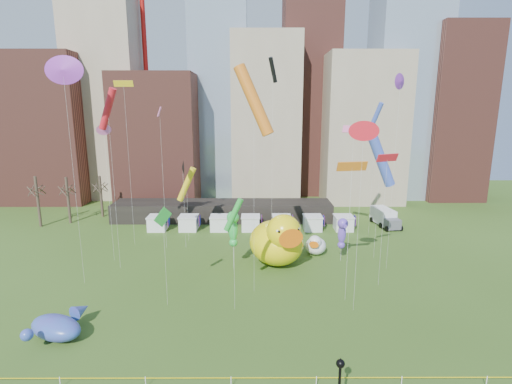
{
  "coord_description": "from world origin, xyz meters",
  "views": [
    {
      "loc": [
        1.68,
        -23.54,
        19.26
      ],
      "look_at": [
        1.79,
        9.81,
        12.0
      ],
      "focal_mm": 27.0,
      "sensor_mm": 36.0,
      "label": 1
    }
  ],
  "objects_px": {
    "whale_inflatable": "(58,326)",
    "box_truck": "(385,217)",
    "seahorse_green": "(233,226)",
    "big_duck": "(278,240)",
    "seahorse_purple": "(342,231)",
    "small_duck": "(316,245)"
  },
  "relations": [
    {
      "from": "big_duck",
      "to": "seahorse_purple",
      "type": "height_order",
      "value": "big_duck"
    },
    {
      "from": "seahorse_green",
      "to": "box_truck",
      "type": "height_order",
      "value": "seahorse_green"
    },
    {
      "from": "seahorse_green",
      "to": "whale_inflatable",
      "type": "xyz_separation_m",
      "value": [
        -14.31,
        -14.27,
        -4.48
      ]
    },
    {
      "from": "seahorse_purple",
      "to": "big_duck",
      "type": "bearing_deg",
      "value": -177.28
    },
    {
      "from": "box_truck",
      "to": "seahorse_purple",
      "type": "bearing_deg",
      "value": -133.95
    },
    {
      "from": "whale_inflatable",
      "to": "big_duck",
      "type": "bearing_deg",
      "value": 62.69
    },
    {
      "from": "small_duck",
      "to": "whale_inflatable",
      "type": "height_order",
      "value": "small_duck"
    },
    {
      "from": "small_duck",
      "to": "seahorse_purple",
      "type": "relative_size",
      "value": 0.72
    },
    {
      "from": "whale_inflatable",
      "to": "box_truck",
      "type": "relative_size",
      "value": 0.91
    },
    {
      "from": "small_duck",
      "to": "whale_inflatable",
      "type": "distance_m",
      "value": 31.47
    },
    {
      "from": "small_duck",
      "to": "seahorse_purple",
      "type": "height_order",
      "value": "seahorse_purple"
    },
    {
      "from": "seahorse_green",
      "to": "whale_inflatable",
      "type": "height_order",
      "value": "seahorse_green"
    },
    {
      "from": "big_duck",
      "to": "seahorse_purple",
      "type": "relative_size",
      "value": 1.74
    },
    {
      "from": "seahorse_green",
      "to": "box_truck",
      "type": "bearing_deg",
      "value": 40.06
    },
    {
      "from": "small_duck",
      "to": "seahorse_green",
      "type": "relative_size",
      "value": 0.56
    },
    {
      "from": "seahorse_purple",
      "to": "box_truck",
      "type": "distance_m",
      "value": 18.91
    },
    {
      "from": "seahorse_green",
      "to": "whale_inflatable",
      "type": "bearing_deg",
      "value": -131.36
    },
    {
      "from": "seahorse_green",
      "to": "box_truck",
      "type": "relative_size",
      "value": 1.07
    },
    {
      "from": "whale_inflatable",
      "to": "box_truck",
      "type": "xyz_separation_m",
      "value": [
        38.68,
        32.18,
        0.41
      ]
    },
    {
      "from": "big_duck",
      "to": "seahorse_green",
      "type": "xyz_separation_m",
      "value": [
        -5.46,
        -1.35,
        2.28
      ]
    },
    {
      "from": "seahorse_green",
      "to": "whale_inflatable",
      "type": "distance_m",
      "value": 20.7
    },
    {
      "from": "big_duck",
      "to": "seahorse_purple",
      "type": "xyz_separation_m",
      "value": [
        8.24,
        1.16,
        0.84
      ]
    }
  ]
}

